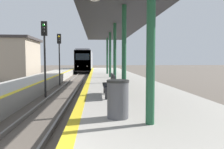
% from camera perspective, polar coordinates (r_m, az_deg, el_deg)
% --- Properties ---
extents(train, '(2.81, 17.97, 4.35)m').
position_cam_1_polar(train, '(45.36, -7.04, 3.52)').
color(train, black).
rests_on(train, ground).
extents(signal_mid, '(0.36, 0.31, 4.84)m').
position_cam_1_polar(signal_mid, '(14.63, -17.22, 7.41)').
color(signal_mid, black).
rests_on(signal_mid, ground).
extents(signal_far, '(0.36, 0.31, 4.84)m').
position_cam_1_polar(signal_far, '(21.13, -13.62, 6.30)').
color(signal_far, black).
rests_on(signal_far, ground).
extents(station_canopy, '(4.33, 23.88, 4.15)m').
position_cam_1_polar(station_canopy, '(14.80, 0.74, 13.35)').
color(station_canopy, '#1E5133').
rests_on(station_canopy, platform_right).
extents(trash_bin, '(0.58, 0.58, 1.00)m').
position_cam_1_polar(trash_bin, '(5.70, 1.54, -6.40)').
color(trash_bin, '#4C4C51').
rests_on(trash_bin, platform_right).
extents(bench, '(0.44, 1.94, 0.92)m').
position_cam_1_polar(bench, '(9.18, -0.54, -2.56)').
color(bench, '#28282D').
rests_on(bench, platform_right).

